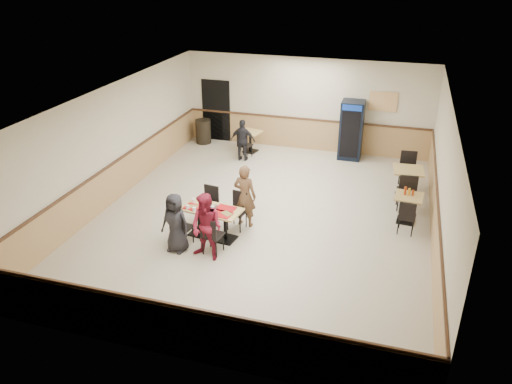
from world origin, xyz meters
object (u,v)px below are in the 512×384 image
(main_table, at_px, (212,218))
(pepsi_cooler, at_px, (351,130))
(diner_man_opposite, at_px, (245,196))
(lone_diner, at_px, (243,140))
(diner_woman_right, at_px, (207,227))
(side_table_far, at_px, (407,179))
(trash_bin, at_px, (203,131))
(back_table, at_px, (250,138))
(side_table_near, at_px, (408,205))
(diner_woman_left, at_px, (175,223))

(main_table, height_order, pepsi_cooler, pepsi_cooler)
(diner_man_opposite, relative_size, lone_diner, 1.17)
(diner_woman_right, height_order, pepsi_cooler, pepsi_cooler)
(side_table_far, bearing_deg, main_table, -141.16)
(side_table_far, distance_m, trash_bin, 7.20)
(pepsi_cooler, bearing_deg, diner_woman_right, -108.27)
(diner_man_opposite, xyz_separation_m, side_table_far, (3.65, 2.62, -0.22))
(diner_woman_right, bearing_deg, back_table, 112.46)
(main_table, relative_size, diner_man_opposite, 0.93)
(diner_man_opposite, height_order, lone_diner, diner_man_opposite)
(diner_man_opposite, distance_m, side_table_near, 3.93)
(diner_woman_right, distance_m, side_table_near, 4.95)
(main_table, xyz_separation_m, side_table_near, (4.24, 2.02, -0.02))
(main_table, xyz_separation_m, trash_bin, (-2.58, 5.81, -0.07))
(diner_woman_left, xyz_separation_m, side_table_near, (4.79, 2.77, -0.21))
(diner_woman_left, height_order, pepsi_cooler, pepsi_cooler)
(side_table_near, bearing_deg, diner_man_opposite, -161.07)
(diner_man_opposite, bearing_deg, back_table, -68.27)
(lone_diner, height_order, trash_bin, lone_diner)
(side_table_far, bearing_deg, pepsi_cooler, 125.83)
(diner_man_opposite, xyz_separation_m, trash_bin, (-3.12, 5.06, -0.36))
(main_table, distance_m, trash_bin, 6.36)
(diner_woman_right, relative_size, back_table, 1.96)
(side_table_near, distance_m, trash_bin, 7.81)
(lone_diner, bearing_deg, trash_bin, -34.65)
(back_table, bearing_deg, main_table, -81.81)
(back_table, bearing_deg, pepsi_cooler, 7.04)
(main_table, distance_m, pepsi_cooler, 6.34)
(diner_woman_right, xyz_separation_m, side_table_far, (3.97, 4.23, -0.20))
(diner_woman_left, bearing_deg, diner_woman_right, 0.12)
(diner_man_opposite, height_order, back_table, diner_man_opposite)
(diner_woman_left, xyz_separation_m, lone_diner, (-0.24, 5.43, -0.02))
(diner_woman_right, bearing_deg, side_table_near, 49.01)
(side_table_far, distance_m, pepsi_cooler, 3.09)
(diner_woman_right, bearing_deg, diner_man_opposite, 92.19)
(diner_woman_right, distance_m, trash_bin, 7.24)
(main_table, distance_m, back_table, 5.52)
(diner_woman_right, xyz_separation_m, lone_diner, (-1.01, 5.54, -0.09))
(back_table, xyz_separation_m, trash_bin, (-1.79, 0.35, -0.05))
(side_table_near, distance_m, back_table, 6.09)
(pepsi_cooler, bearing_deg, lone_diner, -160.08)
(diner_man_opposite, bearing_deg, lone_diner, -65.34)
(back_table, bearing_deg, diner_woman_right, -80.93)
(diner_woman_left, xyz_separation_m, diner_man_opposite, (1.08, 1.51, 0.09))
(lone_diner, bearing_deg, side_table_near, 149.74)
(diner_man_opposite, distance_m, pepsi_cooler, 5.43)
(diner_woman_left, relative_size, pepsi_cooler, 0.73)
(diner_woman_right, height_order, lone_diner, diner_woman_right)
(side_table_far, bearing_deg, back_table, 157.21)
(main_table, relative_size, pepsi_cooler, 0.78)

